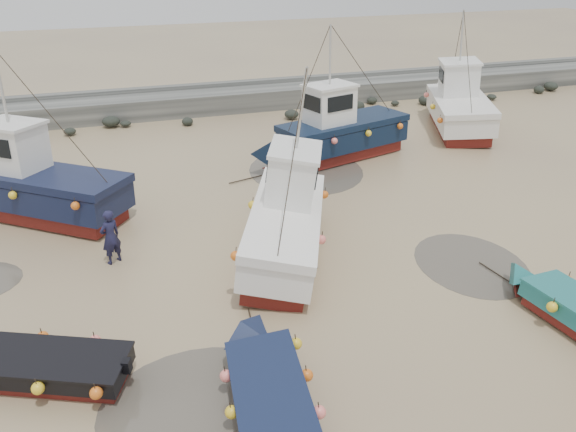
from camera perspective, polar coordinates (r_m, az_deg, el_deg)
name	(u,v)px	position (r m, az deg, el deg)	size (l,w,h in m)	color
ground	(320,330)	(15.80, 3.26, -11.50)	(120.00, 120.00, 0.00)	tan
seawall	(198,102)	(35.09, -9.18, 11.33)	(60.00, 4.92, 1.50)	gray
puddle_a	(202,404)	(13.89, -8.78, -18.34)	(4.77, 4.77, 0.01)	#504A40
puddle_b	(471,264)	(19.58, 18.10, -4.65)	(3.54, 3.54, 0.01)	#504A40
puddle_d	(306,170)	(25.98, 1.82, 4.68)	(5.20, 5.20, 0.01)	#504A40
dinghy_1	(270,384)	(13.41, -1.80, -16.73)	(2.36, 5.96, 1.43)	maroon
dinghy_2	(573,306)	(17.62, 27.00, -8.11)	(2.24, 5.61, 1.43)	maroon
dinghy_4	(41,363)	(15.13, -23.78, -13.52)	(5.55, 3.00, 1.43)	maroon
cabin_boat_0	(25,183)	(23.43, -25.20, 3.04)	(8.76, 6.83, 6.22)	maroon
cabin_boat_1	(282,214)	(18.81, -0.60, 0.20)	(4.92, 9.31, 6.22)	maroon
cabin_boat_2	(334,132)	(26.93, 4.68, 8.49)	(9.42, 4.30, 6.22)	maroon
cabin_boat_3	(459,104)	(33.04, 17.01, 10.87)	(5.34, 9.37, 6.22)	maroon
person	(115,262)	(19.59, -17.21, -4.49)	(0.69, 0.46, 1.90)	#181833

